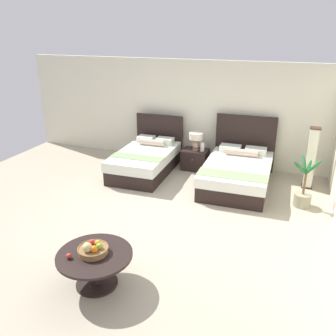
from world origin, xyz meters
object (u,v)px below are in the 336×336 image
object	(u,v)px
bed_near_corner	(238,172)
potted_palm	(303,192)
nightstand	(195,159)
vase	(202,147)
fruit_bowl	(93,249)
floor_lamp_corner	(311,158)
coffee_table	(95,262)
loose_apple	(69,256)
bed_near_window	(146,160)
table_lamp	(196,139)

from	to	relation	value
bed_near_corner	potted_palm	bearing A→B (deg)	-22.46
nightstand	vase	distance (m)	0.39
nightstand	fruit_bowl	bearing A→B (deg)	-90.73
bed_near_corner	potted_palm	distance (m)	1.46
fruit_bowl	floor_lamp_corner	bearing A→B (deg)	58.66
nightstand	coffee_table	distance (m)	4.50
vase	fruit_bowl	size ratio (longest dim) A/B	0.52
coffee_table	loose_apple	world-z (taller)	loose_apple
vase	bed_near_window	bearing A→B (deg)	-155.09
bed_near_window	vase	size ratio (longest dim) A/B	9.88
fruit_bowl	bed_near_corner	bearing A→B (deg)	73.13
vase	loose_apple	world-z (taller)	vase
nightstand	loose_apple	xyz separation A→B (m)	(-0.28, -4.69, 0.27)
bed_near_corner	potted_palm	world-z (taller)	bed_near_corner
bed_near_window	bed_near_corner	world-z (taller)	bed_near_corner
vase	fruit_bowl	bearing A→B (deg)	-93.04
bed_near_corner	fruit_bowl	distance (m)	4.08
bed_near_window	fruit_bowl	xyz separation A→B (m)	(0.97, -3.89, 0.24)
fruit_bowl	loose_apple	world-z (taller)	fruit_bowl
bed_near_window	floor_lamp_corner	world-z (taller)	floor_lamp_corner
nightstand	potted_palm	distance (m)	2.73
floor_lamp_corner	bed_near_window	bearing A→B (deg)	-173.47
coffee_table	loose_apple	distance (m)	0.35
coffee_table	bed_near_corner	bearing A→B (deg)	73.47
coffee_table	fruit_bowl	distance (m)	0.19
fruit_bowl	bed_near_window	bearing A→B (deg)	103.93
nightstand	loose_apple	bearing A→B (deg)	-93.45
coffee_table	potted_palm	world-z (taller)	potted_palm
table_lamp	coffee_table	size ratio (longest dim) A/B	0.41
bed_near_window	bed_near_corner	bearing A→B (deg)	0.25
nightstand	table_lamp	distance (m)	0.51
vase	floor_lamp_corner	size ratio (longest dim) A/B	0.16
table_lamp	fruit_bowl	distance (m)	4.52
table_lamp	bed_near_corner	bearing A→B (deg)	-28.40
loose_apple	floor_lamp_corner	xyz separation A→B (m)	(2.85, 4.50, 0.14)
bed_near_window	bed_near_corner	xyz separation A→B (m)	(2.15, 0.01, -0.00)
table_lamp	loose_apple	xyz separation A→B (m)	(-0.28, -4.71, -0.24)
table_lamp	coffee_table	bearing A→B (deg)	-90.42
table_lamp	loose_apple	bearing A→B (deg)	-93.44
coffee_table	fruit_bowl	bearing A→B (deg)	163.22
loose_apple	potted_palm	bearing A→B (deg)	52.11
bed_near_corner	fruit_bowl	bearing A→B (deg)	-106.87
vase	loose_apple	xyz separation A→B (m)	(-0.46, -4.65, -0.07)
bed_near_window	nightstand	bearing A→B (deg)	30.33
floor_lamp_corner	bed_near_corner	bearing A→B (deg)	-164.41
bed_near_window	loose_apple	xyz separation A→B (m)	(0.74, -4.09, 0.21)
potted_palm	vase	bearing A→B (deg)	154.27
table_lamp	fruit_bowl	xyz separation A→B (m)	(-0.06, -4.51, -0.21)
potted_palm	nightstand	bearing A→B (deg)	155.15
bed_near_window	floor_lamp_corner	xyz separation A→B (m)	(3.59, 0.41, 0.35)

